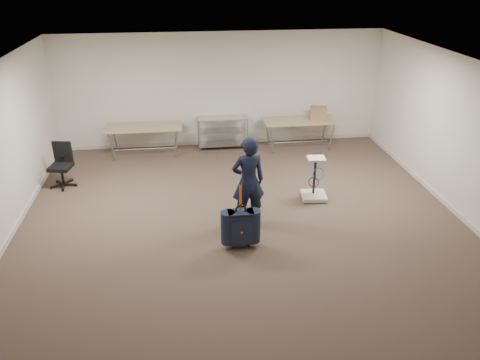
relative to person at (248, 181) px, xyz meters
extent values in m
plane|color=#443429|center=(-0.11, -0.46, -0.81)|extent=(9.00, 9.00, 0.00)
plane|color=beige|center=(-0.11, 4.04, 0.59)|extent=(8.00, 0.00, 8.00)
plane|color=beige|center=(3.89, -0.46, 0.59)|extent=(0.00, 9.00, 9.00)
plane|color=white|center=(-0.11, -0.46, 1.99)|extent=(8.00, 8.00, 0.00)
cube|color=beige|center=(-0.11, 4.03, -0.76)|extent=(8.00, 0.02, 0.10)
cube|color=beige|center=(-4.10, -0.46, -0.76)|extent=(0.02, 9.00, 0.10)
cube|color=beige|center=(3.88, -0.46, -0.76)|extent=(0.02, 9.00, 0.10)
cube|color=tan|center=(-2.01, 3.49, -0.10)|extent=(1.80, 0.75, 0.03)
cylinder|color=gray|center=(-2.01, 3.49, -0.66)|extent=(1.50, 0.02, 0.02)
cylinder|color=gray|center=(-2.76, 3.19, -0.46)|extent=(0.13, 0.04, 0.69)
cylinder|color=gray|center=(-1.26, 3.19, -0.46)|extent=(0.13, 0.04, 0.69)
cylinder|color=gray|center=(-2.76, 3.79, -0.46)|extent=(0.13, 0.04, 0.69)
cylinder|color=gray|center=(-1.26, 3.79, -0.46)|extent=(0.13, 0.04, 0.69)
cube|color=tan|center=(1.79, 3.49, -0.10)|extent=(1.80, 0.75, 0.03)
cylinder|color=gray|center=(1.79, 3.49, -0.66)|extent=(1.50, 0.02, 0.02)
cylinder|color=gray|center=(1.04, 3.19, -0.46)|extent=(0.13, 0.04, 0.69)
cylinder|color=gray|center=(2.54, 3.19, -0.46)|extent=(0.13, 0.04, 0.69)
cylinder|color=gray|center=(1.04, 3.79, -0.46)|extent=(0.13, 0.04, 0.69)
cylinder|color=gray|center=(2.54, 3.79, -0.46)|extent=(0.13, 0.04, 0.69)
cylinder|color=#B8B9BF|center=(-0.71, 3.51, -0.41)|extent=(0.02, 0.02, 0.80)
cylinder|color=#B8B9BF|center=(0.49, 3.51, -0.41)|extent=(0.02, 0.02, 0.80)
cylinder|color=#B8B9BF|center=(-0.71, 3.96, -0.41)|extent=(0.02, 0.02, 0.80)
cylinder|color=#B8B9BF|center=(0.49, 3.96, -0.41)|extent=(0.02, 0.02, 0.80)
cube|color=#B8B9BF|center=(-0.11, 3.74, -0.71)|extent=(1.20, 0.45, 0.02)
cube|color=#B8B9BF|center=(-0.11, 3.74, -0.36)|extent=(1.20, 0.45, 0.02)
cube|color=#B8B9BF|center=(-0.11, 3.74, -0.03)|extent=(1.20, 0.45, 0.01)
imported|color=black|center=(0.00, 0.00, 0.00)|extent=(0.64, 0.46, 1.62)
cube|color=#162232|center=(-0.24, -0.82, -0.42)|extent=(0.42, 0.24, 0.57)
cube|color=black|center=(-0.24, -0.80, -0.72)|extent=(0.38, 0.17, 0.03)
cylinder|color=black|center=(-0.37, -0.82, -0.77)|extent=(0.03, 0.08, 0.08)
cylinder|color=black|center=(-0.11, -0.82, -0.77)|extent=(0.03, 0.08, 0.08)
torus|color=black|center=(-0.24, -0.82, -0.10)|extent=(0.18, 0.03, 0.18)
cube|color=#EE580C|center=(-0.24, -0.80, 0.11)|extent=(0.04, 0.01, 0.44)
cylinder|color=black|center=(-3.64, 1.95, -0.77)|extent=(0.56, 0.56, 0.08)
cylinder|color=black|center=(-3.64, 1.95, -0.58)|extent=(0.06, 0.06, 0.37)
cube|color=black|center=(-3.64, 1.95, -0.38)|extent=(0.50, 0.50, 0.07)
cube|color=black|center=(-3.60, 2.15, -0.12)|extent=(0.39, 0.13, 0.45)
cube|color=beige|center=(1.43, 0.73, -0.76)|extent=(0.52, 0.52, 0.08)
cylinder|color=black|center=(1.24, 0.54, -0.79)|extent=(0.06, 0.06, 0.04)
cylinder|color=black|center=(1.43, 0.78, -0.34)|extent=(0.05, 0.05, 0.76)
cube|color=beige|center=(1.43, 0.73, 0.05)|extent=(0.36, 0.32, 0.04)
torus|color=blue|center=(1.48, 0.65, -0.24)|extent=(0.25, 0.12, 0.23)
cube|color=#9F754A|center=(2.25, 3.49, 0.07)|extent=(0.47, 0.39, 0.30)
camera|label=1|loc=(-1.08, -7.30, 3.51)|focal=35.00mm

